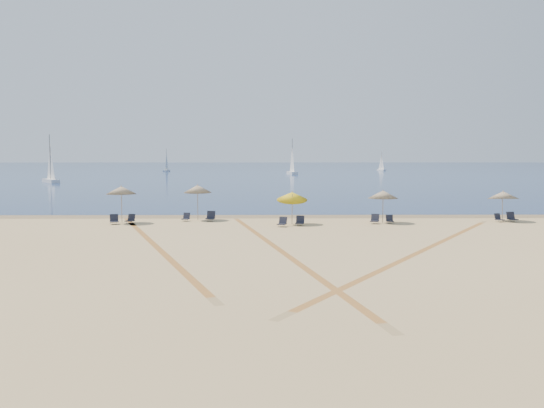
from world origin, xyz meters
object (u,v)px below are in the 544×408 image
Objects in this scene: umbrella_3 at (292,196)px; chair_5 at (282,222)px; chair_3 at (186,217)px; chair_10 at (512,217)px; sailboat_3 at (381,165)px; sailboat_1 at (51,168)px; chair_8 at (390,220)px; chair_9 at (499,218)px; umbrella_1 at (121,190)px; sailboat_2 at (167,164)px; umbrella_2 at (198,189)px; chair_7 at (375,219)px; chair_4 at (211,217)px; umbrella_4 at (383,194)px; umbrella_5 at (503,195)px; chair_1 at (114,220)px; chair_2 at (131,219)px; chair_6 at (300,221)px; sailboat_0 at (292,163)px.

chair_5 is (-0.70, -1.33, -1.66)m from umbrella_3.
chair_10 is at bearing 12.21° from chair_3.
sailboat_1 is at bearing -151.28° from sailboat_3.
chair_10 is 146.44m from sailboat_3.
chair_5 is 7.76m from chair_8.
umbrella_1 is at bearing 161.50° from chair_9.
sailboat_2 is (-32.99, 139.54, 0.22)m from umbrella_3.
umbrella_2 reaches higher than chair_3.
chair_7 reaches higher than chair_9.
umbrella_1 reaches higher than umbrella_3.
chair_3 is at bearing -173.67° from chair_4.
umbrella_1 is 0.42× the size of sailboat_3.
chair_3 is (-0.77, -0.73, -2.03)m from umbrella_2.
sailboat_1 is at bearing 127.39° from chair_4.
chair_4 is at bearing -75.01° from sailboat_2.
umbrella_4 is at bearing -120.61° from sailboat_3.
umbrella_3 is at bearing -156.25° from chair_7.
chair_5 is 1.32× the size of chair_8.
sailboat_3 reaches higher than umbrella_5.
chair_9 is at bearing 12.14° from chair_3.
chair_1 is at bearing -114.75° from umbrella_1.
umbrella_3 is 3.58× the size of chair_3.
chair_3 is 0.88× the size of chair_4.
chair_10 is (28.03, 1.14, 0.01)m from chair_1.
chair_2 is (0.99, 0.55, -0.02)m from chair_1.
chair_1 is 1.04× the size of chair_5.
sailboat_2 reaches higher than chair_6.
chair_8 is (13.65, -2.27, -2.03)m from umbrella_2.
umbrella_3 is (6.80, -2.74, -0.34)m from umbrella_2.
chair_3 is at bearing 175.12° from umbrella_4.
sailboat_3 reaches higher than chair_10.
umbrella_1 is 0.28× the size of sailboat_0.
sailboat_1 reaches higher than chair_6.
sailboat_1 is (-32.49, 60.28, 2.33)m from chair_3.
sailboat_0 is 47.98m from sailboat_3.
umbrella_3 is 8.01m from chair_3.
umbrella_5 is 82.00m from sailboat_1.
chair_6 is 0.09× the size of sailboat_1.
chair_4 reaches higher than chair_5.
chair_3 is 139.87m from sailboat_2.
umbrella_2 is at bearing 171.73° from umbrella_4.
sailboat_2 is (-47.83, 138.23, 1.90)m from chair_9.
sailboat_0 is (-1.29, 108.90, 0.83)m from umbrella_4.
chair_4 is at bearing 158.85° from chair_9.
chair_5 is (6.87, -3.34, 0.02)m from chair_3.
chair_10 is at bearing 26.74° from chair_7.
sailboat_2 is (-39.84, 139.07, 1.91)m from chair_8.
umbrella_1 reaches higher than chair_4.
umbrella_4 is 0.33× the size of sailboat_2.
umbrella_4 is at bearing 18.32° from chair_2.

